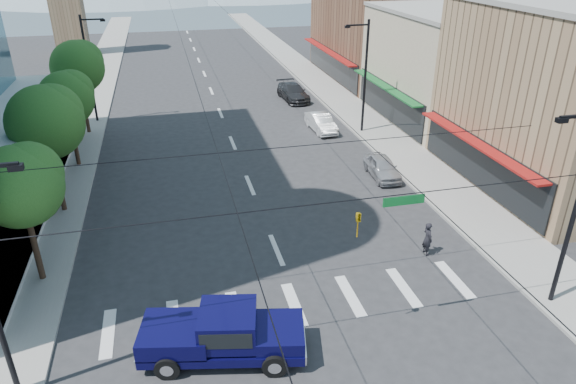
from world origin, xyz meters
name	(u,v)px	position (x,y,z in m)	size (l,w,h in m)	color
ground	(308,326)	(0.00, 0.00, 0.00)	(160.00, 160.00, 0.00)	#28282B
sidewalk_left	(94,92)	(-12.00, 40.00, 0.07)	(4.00, 120.00, 0.15)	gray
sidewalk_right	(315,79)	(12.00, 40.00, 0.07)	(4.00, 120.00, 0.15)	gray
shop_mid	(456,67)	(20.00, 24.00, 4.50)	(12.00, 14.00, 9.00)	tan
shop_far	(383,32)	(20.00, 40.00, 5.00)	(12.00, 18.00, 10.00)	brown
tree_near	(23,183)	(-11.07, 6.10, 4.99)	(3.65, 3.64, 6.71)	black
tree_midnear	(48,120)	(-11.07, 13.10, 5.59)	(4.09, 4.09, 7.52)	black
tree_midfar	(68,96)	(-11.07, 20.10, 4.99)	(3.65, 3.64, 6.71)	black
tree_far	(79,65)	(-11.07, 27.10, 5.59)	(4.09, 4.09, 7.52)	black
signal_rig	(323,242)	(0.19, -1.00, 4.64)	(21.80, 0.20, 9.00)	black
lamp_pole_nw	(90,65)	(-10.67, 30.00, 4.94)	(2.00, 0.25, 9.00)	black
lamp_pole_ne	(364,73)	(10.67, 22.00, 4.94)	(2.00, 0.25, 9.00)	black
pickup_truck	(222,333)	(-3.59, -0.83, 1.10)	(6.52, 3.42, 2.10)	#090738
pedestrian	(427,239)	(7.31, 3.87, 0.89)	(0.65, 0.42, 1.77)	black
parked_car_near	(382,167)	(8.87, 13.25, 0.70)	(1.65, 4.10, 1.40)	#A4A4A9
parked_car_mid	(321,123)	(7.60, 23.12, 0.72)	(1.52, 4.36, 1.44)	white
parked_car_far	(293,92)	(7.60, 32.68, 0.78)	(2.20, 5.41, 1.57)	#2B2A2D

